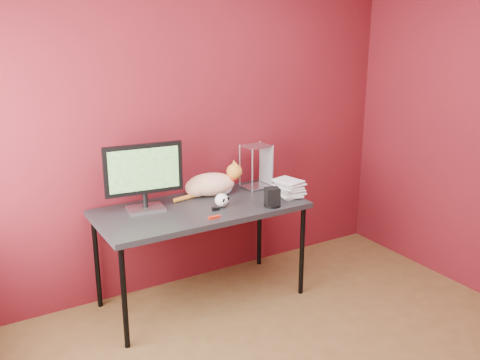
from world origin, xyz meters
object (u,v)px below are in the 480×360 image
desk (201,213)px  speaker (272,198)px  skull_mug (222,200)px  cat (211,184)px  book_stack (282,113)px  monitor (144,174)px

desk → speaker: 0.53m
skull_mug → speaker: bearing=-44.2°
cat → speaker: 0.52m
cat → book_stack: size_ratio=0.43×
monitor → desk: bearing=-13.8°
cat → speaker: (0.26, -0.45, -0.03)m
speaker → book_stack: (0.18, 0.16, 0.57)m
cat → speaker: bearing=-44.6°
monitor → cat: monitor is taller
speaker → skull_mug: bearing=167.3°
desk → cat: cat is taller
monitor → skull_mug: bearing=-17.5°
desk → speaker: speaker is taller
cat → skull_mug: bearing=-86.8°
skull_mug → speaker: 0.36m
monitor → skull_mug: size_ratio=5.22×
monitor → book_stack: bearing=-6.5°
monitor → speaker: size_ratio=3.98×
monitor → speaker: monitor is taller
desk → monitor: bearing=159.7°
desk → book_stack: book_stack is taller
cat → monitor: bearing=-159.6°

